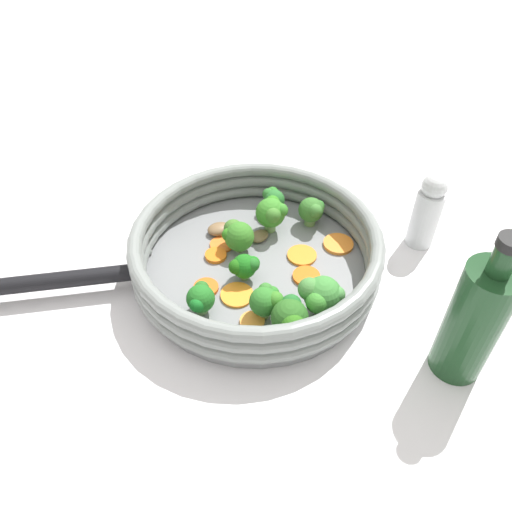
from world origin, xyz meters
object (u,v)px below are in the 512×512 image
object	(u,v)px
broccoli_floret_6	(272,212)
broccoli_floret_4	(237,235)
carrot_slice_0	(237,295)
mushroom_piece_0	(219,229)
carrot_slice_1	(222,244)
carrot_slice_7	(216,255)
broccoli_floret_5	(200,299)
broccoli_floret_3	(321,295)
carrot_slice_4	(252,321)
mushroom_piece_1	(260,236)
carrot_slice_6	(301,254)
salt_shaker	(427,211)
broccoli_floret_0	(266,300)
carrot_slice_3	(206,288)
broccoli_floret_1	(290,318)
broccoli_floret_7	(312,210)
carrot_slice_5	(306,276)
broccoli_floret_2	(245,266)
broccoli_floret_8	(273,199)
oil_bottle	(474,320)
skillet	(256,269)
carrot_slice_2	(338,244)

from	to	relation	value
broccoli_floret_6	broccoli_floret_4	bearing A→B (deg)	-63.99
carrot_slice_0	mushroom_piece_0	distance (m)	0.12
carrot_slice_1	carrot_slice_7	xyz separation A→B (m)	(0.02, -0.01, 0.00)
broccoli_floret_5	broccoli_floret_3	bearing A→B (deg)	74.89
carrot_slice_4	mushroom_piece_1	size ratio (longest dim) A/B	1.02
carrot_slice_6	salt_shaker	xyz separation A→B (m)	(-0.00, 0.18, 0.04)
broccoli_floret_4	broccoli_floret_6	bearing A→B (deg)	116.01
carrot_slice_7	broccoli_floret_0	bearing A→B (deg)	19.34
carrot_slice_3	broccoli_floret_0	bearing A→B (deg)	46.85
broccoli_floret_1	mushroom_piece_0	world-z (taller)	broccoli_floret_1
broccoli_floret_1	broccoli_floret_7	xyz separation A→B (m)	(-0.18, 0.08, -0.00)
carrot_slice_5	broccoli_floret_3	xyz separation A→B (m)	(0.06, -0.00, 0.03)
carrot_slice_1	broccoli_floret_5	bearing A→B (deg)	-22.53
salt_shaker	carrot_slice_4	bearing A→B (deg)	-69.66
broccoli_floret_1	broccoli_floret_7	distance (m)	0.20
broccoli_floret_2	broccoli_floret_8	size ratio (longest dim) A/B	1.03
mushroom_piece_0	oil_bottle	xyz separation A→B (m)	(0.27, 0.22, 0.06)
skillet	carrot_slice_0	xyz separation A→B (m)	(0.05, -0.04, 0.01)
carrot_slice_1	mushroom_piece_1	world-z (taller)	mushroom_piece_1
carrot_slice_2	carrot_slice_4	bearing A→B (deg)	-54.76
carrot_slice_5	broccoli_floret_3	size ratio (longest dim) A/B	0.65
broccoli_floret_6	broccoli_floret_7	xyz separation A→B (m)	(0.00, 0.06, -0.01)
mushroom_piece_0	broccoli_floret_6	bearing A→B (deg)	81.23
carrot_slice_1	broccoli_floret_2	world-z (taller)	broccoli_floret_2
broccoli_floret_3	mushroom_piece_1	size ratio (longest dim) A/B	1.86
carrot_slice_3	broccoli_floret_6	world-z (taller)	broccoli_floret_6
oil_bottle	skillet	bearing A→B (deg)	-136.62
skillet	broccoli_floret_7	xyz separation A→B (m)	(-0.06, 0.10, 0.03)
broccoli_floret_8	mushroom_piece_1	size ratio (longest dim) A/B	1.35
mushroom_piece_0	carrot_slice_1	bearing A→B (deg)	-4.17
salt_shaker	broccoli_floret_8	bearing A→B (deg)	-116.55
broccoli_floret_0	broccoli_floret_1	world-z (taller)	broccoli_floret_1
carrot_slice_6	carrot_slice_7	xyz separation A→B (m)	(-0.02, -0.11, 0.00)
broccoli_floret_6	mushroom_piece_1	xyz separation A→B (m)	(0.01, -0.02, -0.03)
carrot_slice_5	carrot_slice_6	size ratio (longest dim) A/B	0.89
carrot_slice_1	carrot_slice_3	size ratio (longest dim) A/B	1.04
oil_bottle	carrot_slice_6	bearing A→B (deg)	-148.71
carrot_slice_5	broccoli_floret_7	bearing A→B (deg)	158.68
mushroom_piece_0	oil_bottle	bearing A→B (deg)	39.21
broccoli_floret_7	mushroom_piece_1	bearing A→B (deg)	-80.77
carrot_slice_1	broccoli_floret_1	bearing A→B (deg)	15.90
oil_bottle	carrot_slice_3	bearing A→B (deg)	-123.04
carrot_slice_1	carrot_slice_6	bearing A→B (deg)	66.32
broccoli_floret_2	broccoli_floret_3	world-z (taller)	broccoli_floret_3
carrot_slice_1	broccoli_floret_5	distance (m)	0.12
skillet	broccoli_floret_0	xyz separation A→B (m)	(0.09, -0.01, 0.03)
broccoli_floret_5	mushroom_piece_0	xyz separation A→B (m)	(-0.14, 0.05, -0.02)
broccoli_floret_1	mushroom_piece_0	distance (m)	0.20
carrot_slice_6	broccoli_floret_1	bearing A→B (deg)	-23.33
carrot_slice_1	carrot_slice_7	bearing A→B (deg)	-30.23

